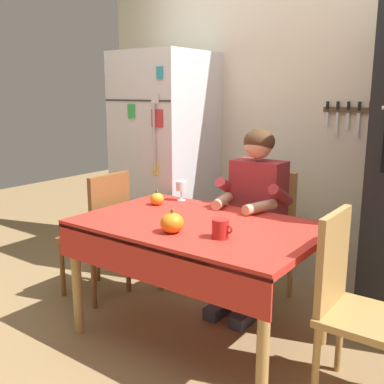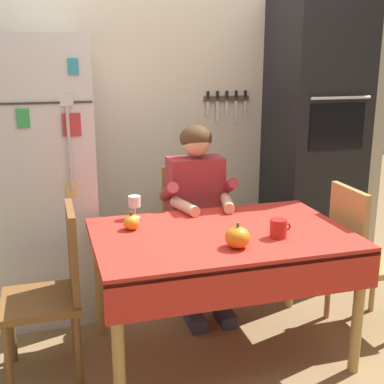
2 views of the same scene
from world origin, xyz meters
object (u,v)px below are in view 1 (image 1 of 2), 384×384
(chair_right_side, at_px, (351,299))
(pumpkin_medium, at_px, (157,199))
(chair_left_side, at_px, (101,230))
(coffee_mug, at_px, (221,229))
(dining_table, at_px, (196,237))
(refrigerator, at_px, (166,162))
(pumpkin_large, at_px, (172,223))
(chair_behind_person, at_px, (265,230))
(wine_glass, at_px, (181,187))
(seated_person, at_px, (253,204))

(chair_right_side, distance_m, pumpkin_medium, 1.41)
(pumpkin_medium, bearing_deg, chair_right_side, -7.26)
(chair_left_side, bearing_deg, coffee_mug, -11.04)
(dining_table, bearing_deg, chair_left_side, 174.69)
(refrigerator, bearing_deg, pumpkin_large, -49.23)
(chair_right_side, xyz_separation_m, pumpkin_large, (-0.90, -0.25, 0.28))
(chair_behind_person, bearing_deg, refrigerator, 174.80)
(chair_behind_person, xyz_separation_m, wine_glass, (-0.46, -0.39, 0.33))
(seated_person, relative_size, pumpkin_medium, 11.90)
(seated_person, bearing_deg, chair_left_side, -151.18)
(seated_person, bearing_deg, chair_right_side, -33.94)
(seated_person, height_order, coffee_mug, seated_person)
(wine_glass, height_order, pumpkin_medium, wine_glass)
(chair_right_side, bearing_deg, seated_person, 146.06)
(dining_table, distance_m, pumpkin_medium, 0.52)
(chair_behind_person, bearing_deg, chair_right_side, -41.78)
(chair_left_side, distance_m, pumpkin_medium, 0.52)
(refrigerator, xyz_separation_m, coffee_mug, (1.21, -1.03, -0.11))
(chair_right_side, height_order, wine_glass, chair_right_side)
(chair_left_side, xyz_separation_m, pumpkin_medium, (0.43, 0.12, 0.27))
(dining_table, xyz_separation_m, pumpkin_medium, (-0.47, 0.20, 0.13))
(chair_behind_person, relative_size, seated_person, 0.75)
(chair_behind_person, relative_size, chair_left_side, 1.00)
(seated_person, height_order, pumpkin_large, seated_person)
(dining_table, relative_size, coffee_mug, 11.91)
(chair_behind_person, xyz_separation_m, seated_person, (-0.00, -0.19, 0.23))
(chair_behind_person, height_order, chair_left_side, same)
(seated_person, xyz_separation_m, pumpkin_medium, (-0.51, -0.40, 0.04))
(seated_person, bearing_deg, pumpkin_medium, -141.89)
(chair_right_side, bearing_deg, chair_left_side, 178.21)
(wine_glass, bearing_deg, coffee_mug, -38.72)
(chair_behind_person, height_order, coffee_mug, chair_behind_person)
(chair_left_side, height_order, chair_right_side, same)
(pumpkin_medium, bearing_deg, refrigerator, 125.28)
(pumpkin_large, bearing_deg, wine_glass, 123.82)
(chair_left_side, bearing_deg, chair_right_side, -1.79)
(coffee_mug, xyz_separation_m, wine_glass, (-0.68, 0.54, 0.05))
(seated_person, distance_m, wine_glass, 0.51)
(chair_left_side, height_order, coffee_mug, chair_left_side)
(coffee_mug, bearing_deg, chair_left_side, 168.96)
(dining_table, height_order, chair_left_side, chair_left_side)
(chair_right_side, bearing_deg, chair_behind_person, 138.22)
(refrigerator, relative_size, dining_table, 1.29)
(chair_left_side, bearing_deg, refrigerator, 93.52)
(seated_person, distance_m, pumpkin_large, 0.83)
(pumpkin_large, distance_m, pumpkin_medium, 0.63)
(chair_left_side, distance_m, coffee_mug, 1.22)
(seated_person, relative_size, coffee_mug, 10.59)
(dining_table, distance_m, coffee_mug, 0.33)
(wine_glass, relative_size, pumpkin_large, 1.04)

